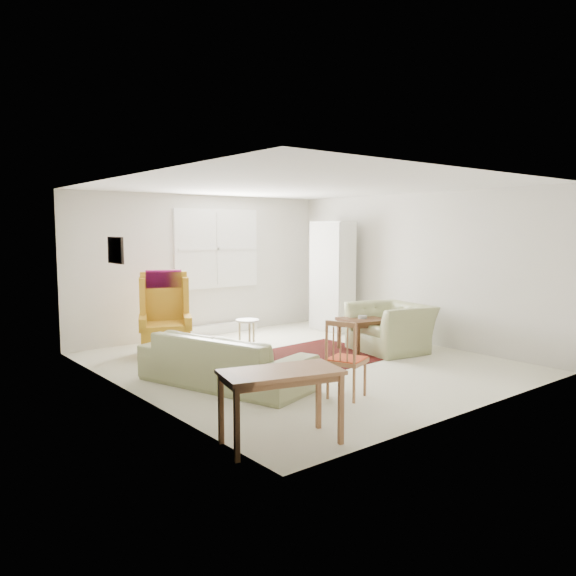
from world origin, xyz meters
TOP-DOWN VIEW (x-y plane):
  - room at (0.02, 0.21)m, footprint 5.04×5.54m
  - rug at (0.17, 0.15)m, footprint 2.70×1.83m
  - sofa at (-1.47, -0.30)m, footprint 1.47×2.34m
  - armchair at (1.60, -0.27)m, footprint 1.17×1.29m
  - wingback_chair at (-1.30, 1.62)m, footprint 1.00×1.02m
  - coffee_table at (1.27, 0.02)m, footprint 0.74×0.74m
  - stool at (-0.12, 1.17)m, footprint 0.42×0.42m
  - cabinet at (2.10, 1.59)m, footprint 0.43×0.82m
  - desk at (-2.10, -2.21)m, footprint 1.16×0.78m
  - desk_chair at (-0.67, -1.59)m, footprint 0.51×0.51m

SIDE VIEW (x-z plane):
  - rug at x=0.17m, z-range 0.00..0.03m
  - stool at x=-0.12m, z-range 0.00..0.50m
  - coffee_table at x=1.27m, z-range 0.00..0.52m
  - desk at x=-2.10m, z-range 0.00..0.67m
  - sofa at x=-1.47m, z-range 0.00..0.88m
  - armchair at x=1.60m, z-range 0.00..0.89m
  - desk_chair at x=-0.67m, z-range 0.00..0.90m
  - wingback_chair at x=-1.30m, z-range 0.00..1.28m
  - cabinet at x=2.10m, z-range 0.00..2.04m
  - room at x=0.02m, z-range 0.00..2.51m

